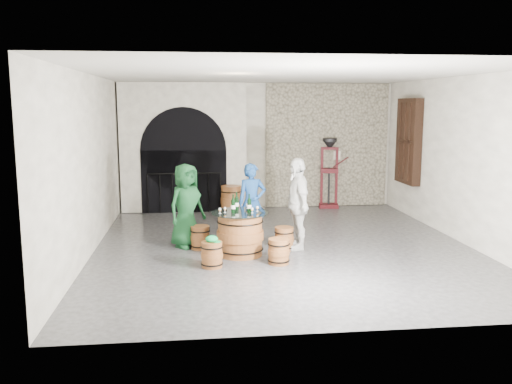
{
  "coord_description": "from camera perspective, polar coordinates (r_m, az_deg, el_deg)",
  "views": [
    {
      "loc": [
        -1.65,
        -9.89,
        2.66
      ],
      "look_at": [
        -0.51,
        -0.03,
        1.05
      ],
      "focal_mm": 38.0,
      "sensor_mm": 36.0,
      "label": 1
    }
  ],
  "objects": [
    {
      "name": "wall_back",
      "position": [
        14.02,
        0.21,
        4.88
      ],
      "size": [
        8.0,
        0.0,
        8.0
      ],
      "primitive_type": "plane",
      "rotation": [
        1.57,
        0.0,
        0.0
      ],
      "color": "white",
      "rests_on": "ground"
    },
    {
      "name": "wine_bottle_right",
      "position": [
        9.73,
        -2.05,
        -1.14
      ],
      "size": [
        0.08,
        0.08,
        0.32
      ],
      "color": "black",
      "rests_on": "barrel_table"
    },
    {
      "name": "tasting_glass_d",
      "position": [
        9.86,
        -0.91,
        -1.49
      ],
      "size": [
        0.05,
        0.05,
        0.1
      ],
      "primitive_type": null,
      "color": "#C47126",
      "rests_on": "barrel_table"
    },
    {
      "name": "tasting_glass_e",
      "position": [
        9.46,
        -0.41,
        -1.95
      ],
      "size": [
        0.05,
        0.05,
        0.1
      ],
      "primitive_type": null,
      "color": "#C47126",
      "rests_on": "barrel_table"
    },
    {
      "name": "wine_bottle_left",
      "position": [
        9.5,
        -2.42,
        -1.4
      ],
      "size": [
        0.08,
        0.08,
        0.32
      ],
      "color": "black",
      "rests_on": "barrel_table"
    },
    {
      "name": "ground",
      "position": [
        10.37,
        2.82,
        -5.66
      ],
      "size": [
        8.0,
        8.0,
        0.0
      ],
      "primitive_type": "plane",
      "color": "#2C2B2E",
      "rests_on": "ground"
    },
    {
      "name": "barrel_stool_far",
      "position": [
        10.5,
        -0.65,
        -4.25
      ],
      "size": [
        0.38,
        0.38,
        0.43
      ],
      "color": "brown",
      "rests_on": "ground"
    },
    {
      "name": "wall_left",
      "position": [
        10.11,
        -17.09,
        2.79
      ],
      "size": [
        0.0,
        8.0,
        8.0
      ],
      "primitive_type": "plane",
      "rotation": [
        1.57,
        0.0,
        1.57
      ],
      "color": "white",
      "rests_on": "ground"
    },
    {
      "name": "wine_bottle_center",
      "position": [
        9.52,
        -0.72,
        -1.37
      ],
      "size": [
        0.08,
        0.08,
        0.32
      ],
      "color": "black",
      "rests_on": "barrel_table"
    },
    {
      "name": "tasting_glass_f",
      "position": [
        9.52,
        -3.29,
        -1.89
      ],
      "size": [
        0.05,
        0.05,
        0.1
      ],
      "primitive_type": null,
      "color": "#C47126",
      "rests_on": "barrel_table"
    },
    {
      "name": "wall_right",
      "position": [
        11.2,
        20.89,
        3.18
      ],
      "size": [
        0.0,
        8.0,
        8.0
      ],
      "primitive_type": "plane",
      "rotation": [
        1.57,
        0.0,
        -1.57
      ],
      "color": "white",
      "rests_on": "ground"
    },
    {
      "name": "stone_facing_panel",
      "position": [
        14.29,
        7.45,
        4.88
      ],
      "size": [
        3.2,
        0.12,
        3.18
      ],
      "primitive_type": "cube",
      "color": "tan",
      "rests_on": "ground"
    },
    {
      "name": "shuttered_window",
      "position": [
        13.3,
        15.73,
        5.16
      ],
      "size": [
        0.23,
        1.1,
        2.0
      ],
      "color": "black",
      "rests_on": "wall_right"
    },
    {
      "name": "person_green",
      "position": [
        10.19,
        -7.35,
        -1.44
      ],
      "size": [
        0.91,
        0.88,
        1.58
      ],
      "primitive_type": "imported",
      "rotation": [
        0.0,
        0.0,
        0.71
      ],
      "color": "#103C1C",
      "rests_on": "ground"
    },
    {
      "name": "person_blue",
      "position": [
        10.58,
        -0.44,
        -1.11
      ],
      "size": [
        0.6,
        0.43,
        1.53
      ],
      "primitive_type": "imported",
      "rotation": [
        0.0,
        0.0,
        0.12
      ],
      "color": "navy",
      "rests_on": "ground"
    },
    {
      "name": "corking_press",
      "position": [
        14.11,
        7.73,
        2.58
      ],
      "size": [
        0.76,
        0.48,
        1.8
      ],
      "rotation": [
        0.0,
        0.0,
        -0.17
      ],
      "color": "#440B12",
      "rests_on": "ground"
    },
    {
      "name": "wall_front",
      "position": [
        6.2,
        8.95,
        -0.73
      ],
      "size": [
        8.0,
        0.0,
        8.0
      ],
      "primitive_type": "plane",
      "rotation": [
        -1.57,
        0.0,
        0.0
      ],
      "color": "white",
      "rests_on": "ground"
    },
    {
      "name": "barrel_stool_left",
      "position": [
        10.14,
        -5.88,
        -4.79
      ],
      "size": [
        0.38,
        0.38,
        0.43
      ],
      "color": "brown",
      "rests_on": "ground"
    },
    {
      "name": "barrel_stool_near_left",
      "position": [
        9.0,
        -4.66,
        -6.58
      ],
      "size": [
        0.38,
        0.38,
        0.43
      ],
      "color": "brown",
      "rests_on": "ground"
    },
    {
      "name": "green_cap",
      "position": [
        8.93,
        -4.66,
        -4.96
      ],
      "size": [
        0.25,
        0.2,
        0.11
      ],
      "color": "#0D9143",
      "rests_on": "barrel_stool_near_left"
    },
    {
      "name": "barrel_stool_right",
      "position": [
        10.01,
        2.97,
        -4.94
      ],
      "size": [
        0.38,
        0.38,
        0.43
      ],
      "color": "brown",
      "rests_on": "ground"
    },
    {
      "name": "side_barrel",
      "position": [
        13.2,
        -2.63,
        -0.87
      ],
      "size": [
        0.53,
        0.53,
        0.71
      ],
      "rotation": [
        0.0,
        0.0,
        0.15
      ],
      "color": "brown",
      "rests_on": "ground"
    },
    {
      "name": "tasting_glass_a",
      "position": [
        9.45,
        -3.82,
        -1.98
      ],
      "size": [
        0.05,
        0.05,
        0.1
      ],
      "primitive_type": null,
      "color": "#C47126",
      "rests_on": "barrel_table"
    },
    {
      "name": "person_white",
      "position": [
        9.98,
        4.36,
        -1.25
      ],
      "size": [
        0.51,
        1.03,
        1.7
      ],
      "primitive_type": "imported",
      "rotation": [
        0.0,
        0.0,
        -1.48
      ],
      "color": "beige",
      "rests_on": "ground"
    },
    {
      "name": "tasting_glass_c",
      "position": [
        9.71,
        -2.5,
        -1.67
      ],
      "size": [
        0.05,
        0.05,
        0.1
      ],
      "primitive_type": null,
      "color": "#C47126",
      "rests_on": "barrel_table"
    },
    {
      "name": "ceiling",
      "position": [
        10.04,
        2.97,
        12.29
      ],
      "size": [
        8.0,
        8.0,
        0.0
      ],
      "primitive_type": "plane",
      "rotation": [
        3.14,
        0.0,
        0.0
      ],
      "color": "beige",
      "rests_on": "wall_back"
    },
    {
      "name": "barrel_table",
      "position": [
        9.64,
        -1.68,
        -4.42
      ],
      "size": [
        1.01,
        1.01,
        0.78
      ],
      "color": "brown",
      "rests_on": "ground"
    },
    {
      "name": "control_box",
      "position": [
        14.29,
        8.49,
        3.85
      ],
      "size": [
        0.18,
        0.1,
        0.22
      ],
      "primitive_type": "cube",
      "color": "silver",
      "rests_on": "wall_back"
    },
    {
      "name": "barrel_stool_near_right",
      "position": [
        9.16,
        2.41,
        -6.28
      ],
      "size": [
        0.38,
        0.38,
        0.43
      ],
      "color": "brown",
      "rests_on": "ground"
    },
    {
      "name": "arched_opening",
      "position": [
        13.67,
        -7.62,
        4.61
      ],
      "size": [
        3.1,
        0.6,
        3.19
      ],
      "color": "white",
      "rests_on": "ground"
    },
    {
      "name": "tasting_glass_b",
      "position": [
        9.61,
        0.14,
        -1.77
      ],
      "size": [
        0.05,
        0.05,
        0.1
      ],
      "primitive_type": null,
      "color": "#C47126",
      "rests_on": "barrel_table"
    }
  ]
}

